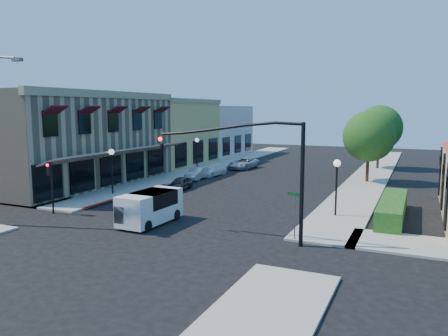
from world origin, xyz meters
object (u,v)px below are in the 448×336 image
at_px(street_name_sign, 295,208).
at_px(lamppost_left_far, 197,146).
at_px(secondary_signal, 50,178).
at_px(lamppost_right_far, 367,150).
at_px(lamppost_left_near, 112,160).
at_px(signal_mast_arm, 260,161).
at_px(street_tree_b, 379,128).
at_px(parked_car_b, 198,173).
at_px(parked_car_a, 180,184).
at_px(parked_car_c, 213,170).
at_px(white_van, 150,206).
at_px(lamppost_right_near, 337,173).
at_px(parked_car_d, 243,163).
at_px(street_tree_a, 369,136).

relative_size(street_name_sign, lamppost_left_far, 0.70).
xyz_separation_m(secondary_signal, lamppost_right_far, (16.50, 22.59, 0.42)).
bearing_deg(lamppost_left_near, signal_mast_arm, -24.37).
distance_m(street_name_sign, lamppost_right_far, 21.85).
bearing_deg(street_tree_b, lamppost_right_far, -92.15).
distance_m(lamppost_right_far, parked_car_b, 16.10).
height_order(lamppost_right_far, parked_car_a, lamppost_right_far).
xyz_separation_m(street_name_sign, parked_car_c, (-13.22, 17.80, -1.16)).
distance_m(street_tree_b, parked_car_c, 19.26).
xyz_separation_m(street_name_sign, white_van, (-8.50, -0.24, -0.62)).
xyz_separation_m(lamppost_right_near, parked_car_d, (-13.30, 18.00, -2.12)).
xyz_separation_m(street_tree_a, street_name_sign, (-1.30, -19.80, -2.50)).
height_order(street_tree_a, lamppost_left_near, street_tree_a).
distance_m(signal_mast_arm, lamppost_right_near, 7.15).
xyz_separation_m(lamppost_left_near, parked_car_a, (3.70, 4.00, -2.21)).
height_order(street_tree_b, parked_car_d, street_tree_b).
xyz_separation_m(street_tree_b, parked_car_c, (-14.52, -12.00, -4.00)).
height_order(street_tree_a, secondary_signal, street_tree_a).
bearing_deg(street_name_sign, street_tree_b, 87.50).
xyz_separation_m(secondary_signal, parked_car_b, (1.97, 16.01, -1.74)).
bearing_deg(parked_car_a, parked_car_c, 90.58).
distance_m(secondary_signal, white_van, 7.13).
distance_m(street_name_sign, parked_car_c, 22.20).
height_order(signal_mast_arm, secondary_signal, signal_mast_arm).
distance_m(lamppost_left_far, white_van, 21.47).
distance_m(secondary_signal, parked_car_b, 16.23).
distance_m(street_tree_a, street_name_sign, 20.00).
bearing_deg(parked_car_a, street_name_sign, -44.51).
bearing_deg(signal_mast_arm, street_tree_b, 84.49).
bearing_deg(parked_car_c, lamppost_left_far, 151.46).
height_order(street_tree_b, lamppost_right_near, street_tree_b).
xyz_separation_m(secondary_signal, street_name_sign, (15.50, 0.79, -0.62)).
xyz_separation_m(street_tree_b, parked_car_a, (-13.60, -20.00, -4.02)).
distance_m(lamppost_left_near, parked_car_a, 5.88).
bearing_deg(secondary_signal, parked_car_a, 73.19).
distance_m(street_tree_b, lamppost_right_near, 24.07).
xyz_separation_m(street_tree_b, lamppost_left_near, (-17.30, -24.00, -1.81)).
bearing_deg(secondary_signal, street_tree_a, 50.79).
relative_size(street_name_sign, white_van, 0.59).
distance_m(street_name_sign, parked_car_b, 20.40).
xyz_separation_m(lamppost_left_far, parked_car_c, (2.78, -2.00, -2.19)).
height_order(parked_car_b, parked_car_c, parked_car_b).
bearing_deg(parked_car_d, lamppost_right_far, -2.97).
bearing_deg(lamppost_left_far, parked_car_c, -35.71).
distance_m(street_tree_a, lamppost_left_near, 22.30).
xyz_separation_m(street_tree_b, lamppost_left_far, (-17.30, -10.00, -1.81)).
height_order(lamppost_left_far, lamppost_right_far, same).
relative_size(lamppost_right_near, parked_car_d, 0.80).
bearing_deg(parked_car_b, street_tree_a, 14.15).
bearing_deg(signal_mast_arm, street_name_sign, 23.20).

